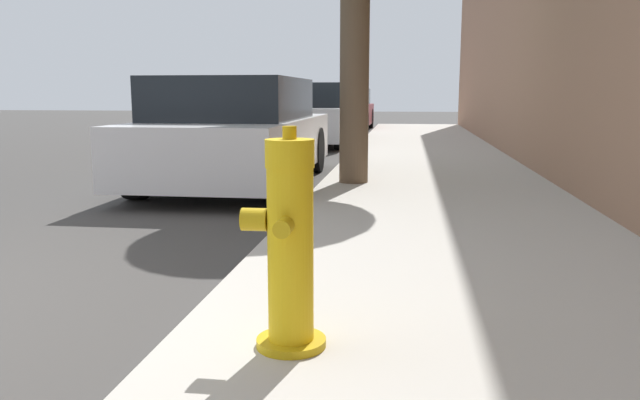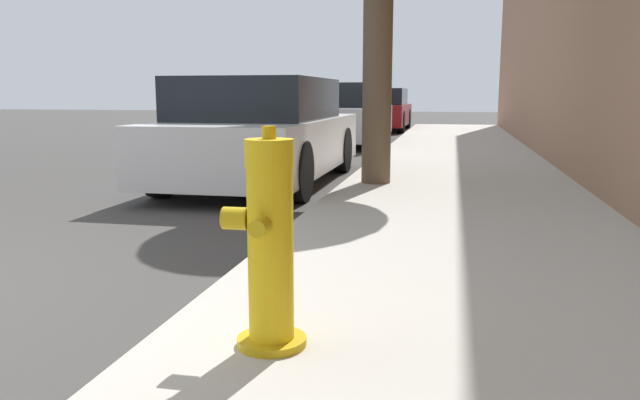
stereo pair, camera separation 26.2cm
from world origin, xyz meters
name	(u,v)px [view 2 (the right image)]	position (x,y,z in m)	size (l,w,h in m)	color
sidewalk_slab	(469,364)	(3.39, 0.00, 0.06)	(2.80, 40.00, 0.12)	#B7B2A8
fire_hydrant	(270,247)	(2.56, -0.12, 0.56)	(0.35, 0.37, 0.94)	#C39C11
parked_car_near	(262,133)	(0.82, 5.39, 0.68)	(1.85, 4.44, 1.39)	silver
parked_car_mid	(346,115)	(0.80, 12.08, 0.69)	(1.80, 4.51, 1.43)	#B7B7BC
parked_car_far	(381,110)	(0.97, 17.95, 0.66)	(1.74, 4.28, 1.36)	maroon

